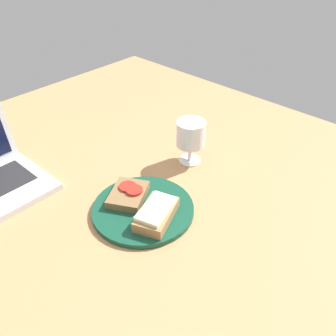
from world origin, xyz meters
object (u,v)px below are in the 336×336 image
at_px(sandwich_with_cheese, 156,213).
at_px(wine_glass, 191,135).
at_px(plate, 142,210).
at_px(sandwich_with_tomato, 128,194).

xyz_separation_m(sandwich_with_cheese, wine_glass, (0.23, 0.10, 0.05)).
bearing_deg(sandwich_with_cheese, plate, 86.90).
height_order(plate, wine_glass, wine_glass).
relative_size(sandwich_with_tomato, wine_glass, 1.04).
distance_m(plate, sandwich_with_cheese, 0.05).
distance_m(plate, wine_glass, 0.25).
distance_m(sandwich_with_cheese, wine_glass, 0.26).
relative_size(plate, sandwich_with_cheese, 1.76).
height_order(sandwich_with_tomato, wine_glass, wine_glass).
xyz_separation_m(sandwich_with_tomato, wine_glass, (0.23, 0.00, 0.06)).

